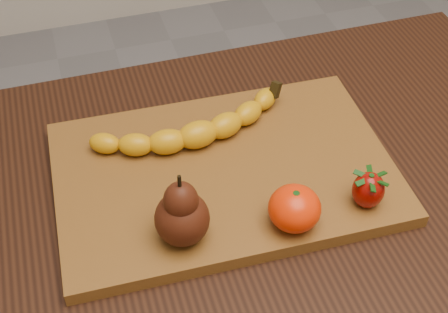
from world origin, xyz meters
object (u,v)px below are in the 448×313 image
object	(u,v)px
cutting_board	(224,172)
pear	(181,208)
mandarin	(295,208)
table	(245,253)

from	to	relation	value
cutting_board	pear	size ratio (longest dim) A/B	4.38
pear	mandarin	bearing A→B (deg)	-8.29
pear	mandarin	size ratio (longest dim) A/B	1.59
pear	mandarin	xyz separation A→B (m)	(0.13, -0.02, -0.02)
cutting_board	mandarin	distance (m)	0.13
table	cutting_board	size ratio (longest dim) A/B	2.22
pear	mandarin	distance (m)	0.14
table	pear	distance (m)	0.20
table	cutting_board	world-z (taller)	cutting_board
table	pear	world-z (taller)	pear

